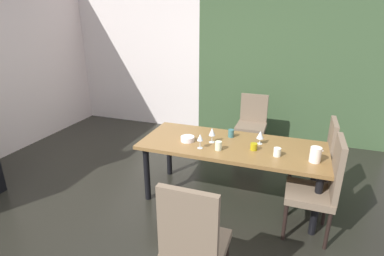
{
  "coord_description": "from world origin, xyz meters",
  "views": [
    {
      "loc": [
        1.4,
        -2.54,
        2.07
      ],
      "look_at": [
        0.32,
        0.5,
        0.85
      ],
      "focal_mm": 28.0,
      "sensor_mm": 36.0,
      "label": 1
    }
  ],
  "objects_px": {
    "wine_glass_rear": "(260,135)",
    "wine_glass_corner": "(212,132)",
    "dining_table": "(232,150)",
    "pitcher_front": "(316,155)",
    "chair_right_near": "(321,185)",
    "cup_center": "(231,133)",
    "serving_bowl_near_window": "(188,139)",
    "wine_glass_south": "(200,138)",
    "chair_head_far": "(252,121)",
    "chair_head_near": "(193,241)",
    "chair_right_far": "(318,158)",
    "cup_left": "(277,152)",
    "cup_right": "(254,147)",
    "cup_near_shelf": "(218,146)"
  },
  "relations": [
    {
      "from": "chair_head_far",
      "to": "chair_head_near",
      "type": "xyz_separation_m",
      "value": [
        0.03,
        -2.85,
        0.04
      ]
    },
    {
      "from": "chair_head_near",
      "to": "cup_center",
      "type": "height_order",
      "value": "chair_head_near"
    },
    {
      "from": "wine_glass_south",
      "to": "wine_glass_rear",
      "type": "relative_size",
      "value": 1.06
    },
    {
      "from": "chair_right_far",
      "to": "cup_near_shelf",
      "type": "relative_size",
      "value": 10.29
    },
    {
      "from": "wine_glass_corner",
      "to": "wine_glass_rear",
      "type": "bearing_deg",
      "value": 14.75
    },
    {
      "from": "chair_right_far",
      "to": "wine_glass_rear",
      "type": "bearing_deg",
      "value": 108.39
    },
    {
      "from": "serving_bowl_near_window",
      "to": "pitcher_front",
      "type": "relative_size",
      "value": 1.02
    },
    {
      "from": "serving_bowl_near_window",
      "to": "cup_near_shelf",
      "type": "relative_size",
      "value": 1.62
    },
    {
      "from": "dining_table",
      "to": "cup_left",
      "type": "height_order",
      "value": "cup_left"
    },
    {
      "from": "cup_center",
      "to": "wine_glass_corner",
      "type": "bearing_deg",
      "value": -126.31
    },
    {
      "from": "chair_head_far",
      "to": "pitcher_front",
      "type": "height_order",
      "value": "chair_head_far"
    },
    {
      "from": "cup_left",
      "to": "pitcher_front",
      "type": "xyz_separation_m",
      "value": [
        0.36,
        -0.01,
        0.03
      ]
    },
    {
      "from": "cup_right",
      "to": "cup_left",
      "type": "relative_size",
      "value": 0.85
    },
    {
      "from": "dining_table",
      "to": "cup_right",
      "type": "height_order",
      "value": "cup_right"
    },
    {
      "from": "chair_right_near",
      "to": "cup_left",
      "type": "height_order",
      "value": "chair_right_near"
    },
    {
      "from": "chair_right_near",
      "to": "pitcher_front",
      "type": "relative_size",
      "value": 6.73
    },
    {
      "from": "chair_head_far",
      "to": "cup_right",
      "type": "xyz_separation_m",
      "value": [
        0.24,
        -1.5,
        0.24
      ]
    },
    {
      "from": "wine_glass_south",
      "to": "cup_left",
      "type": "xyz_separation_m",
      "value": [
        0.8,
        0.08,
        -0.08
      ]
    },
    {
      "from": "chair_head_far",
      "to": "wine_glass_rear",
      "type": "bearing_deg",
      "value": 101.89
    },
    {
      "from": "serving_bowl_near_window",
      "to": "cup_center",
      "type": "xyz_separation_m",
      "value": [
        0.44,
        0.29,
        0.02
      ]
    },
    {
      "from": "chair_head_far",
      "to": "cup_left",
      "type": "distance_m",
      "value": 1.65
    },
    {
      "from": "dining_table",
      "to": "chair_head_near",
      "type": "distance_m",
      "value": 1.43
    },
    {
      "from": "cup_near_shelf",
      "to": "serving_bowl_near_window",
      "type": "bearing_deg",
      "value": 163.61
    },
    {
      "from": "chair_right_far",
      "to": "chair_head_near",
      "type": "bearing_deg",
      "value": 153.13
    },
    {
      "from": "cup_center",
      "to": "pitcher_front",
      "type": "bearing_deg",
      "value": -21.24
    },
    {
      "from": "chair_right_near",
      "to": "wine_glass_corner",
      "type": "distance_m",
      "value": 1.23
    },
    {
      "from": "chair_head_far",
      "to": "cup_near_shelf",
      "type": "relative_size",
      "value": 9.45
    },
    {
      "from": "cup_right",
      "to": "cup_near_shelf",
      "type": "bearing_deg",
      "value": -160.58
    },
    {
      "from": "chair_right_far",
      "to": "cup_left",
      "type": "xyz_separation_m",
      "value": [
        -0.43,
        -0.47,
        0.21
      ]
    },
    {
      "from": "dining_table",
      "to": "wine_glass_south",
      "type": "bearing_deg",
      "value": -143.45
    },
    {
      "from": "wine_glass_rear",
      "to": "wine_glass_corner",
      "type": "bearing_deg",
      "value": -165.25
    },
    {
      "from": "cup_center",
      "to": "pitcher_front",
      "type": "relative_size",
      "value": 0.6
    },
    {
      "from": "dining_table",
      "to": "pitcher_front",
      "type": "xyz_separation_m",
      "value": [
        0.86,
        -0.15,
        0.16
      ]
    },
    {
      "from": "wine_glass_rear",
      "to": "chair_head_far",
      "type": "bearing_deg",
      "value": 101.89
    },
    {
      "from": "wine_glass_rear",
      "to": "cup_left",
      "type": "xyz_separation_m",
      "value": [
        0.21,
        -0.25,
        -0.06
      ]
    },
    {
      "from": "dining_table",
      "to": "pitcher_front",
      "type": "distance_m",
      "value": 0.89
    },
    {
      "from": "chair_head_far",
      "to": "cup_right",
      "type": "bearing_deg",
      "value": 99.01
    },
    {
      "from": "wine_glass_south",
      "to": "chair_right_far",
      "type": "bearing_deg",
      "value": 23.96
    },
    {
      "from": "serving_bowl_near_window",
      "to": "dining_table",
      "type": "bearing_deg",
      "value": 9.8
    },
    {
      "from": "wine_glass_corner",
      "to": "cup_near_shelf",
      "type": "relative_size",
      "value": 1.78
    },
    {
      "from": "chair_right_near",
      "to": "chair_right_far",
      "type": "distance_m",
      "value": 0.64
    },
    {
      "from": "chair_right_near",
      "to": "cup_right",
      "type": "xyz_separation_m",
      "value": [
        -0.68,
        0.24,
        0.19
      ]
    },
    {
      "from": "chair_right_near",
      "to": "wine_glass_rear",
      "type": "height_order",
      "value": "chair_right_near"
    },
    {
      "from": "chair_right_far",
      "to": "pitcher_front",
      "type": "height_order",
      "value": "chair_right_far"
    },
    {
      "from": "wine_glass_rear",
      "to": "cup_center",
      "type": "bearing_deg",
      "value": 164.93
    },
    {
      "from": "wine_glass_south",
      "to": "chair_head_far",
      "type": "bearing_deg",
      "value": 79.06
    },
    {
      "from": "cup_center",
      "to": "serving_bowl_near_window",
      "type": "bearing_deg",
      "value": -146.7
    },
    {
      "from": "chair_head_near",
      "to": "serving_bowl_near_window",
      "type": "xyz_separation_m",
      "value": [
        -0.54,
        1.34,
        0.18
      ]
    },
    {
      "from": "chair_head_near",
      "to": "cup_left",
      "type": "relative_size",
      "value": 11.86
    },
    {
      "from": "serving_bowl_near_window",
      "to": "wine_glass_corner",
      "type": "bearing_deg",
      "value": 12.37
    }
  ]
}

